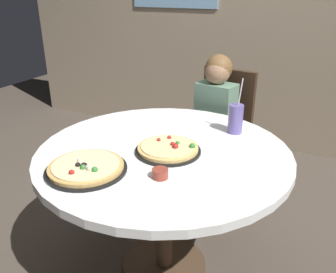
# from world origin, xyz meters

# --- Properties ---
(ground_plane) EXTENTS (8.00, 8.00, 0.00)m
(ground_plane) POSITION_xyz_m (0.00, 0.00, 0.00)
(ground_plane) COLOR #4C4238
(dining_table) EXTENTS (1.26, 1.26, 0.75)m
(dining_table) POSITION_xyz_m (0.00, 0.00, 0.66)
(dining_table) COLOR white
(dining_table) RESTS_ON ground_plane
(chair_wooden) EXTENTS (0.46, 0.46, 0.95)m
(chair_wooden) POSITION_xyz_m (0.01, 0.92, 0.53)
(chair_wooden) COLOR #382619
(chair_wooden) RESTS_ON ground_plane
(diner_child) EXTENTS (0.31, 0.43, 1.08)m
(diner_child) POSITION_xyz_m (-0.01, 0.74, 0.48)
(diner_child) COLOR #3F4766
(diner_child) RESTS_ON ground_plane
(pizza_veggie) EXTENTS (0.32, 0.32, 0.05)m
(pizza_veggie) POSITION_xyz_m (0.03, -0.02, 0.77)
(pizza_veggie) COLOR black
(pizza_veggie) RESTS_ON dining_table
(pizza_cheese) EXTENTS (0.36, 0.36, 0.05)m
(pizza_cheese) POSITION_xyz_m (-0.21, -0.34, 0.77)
(pizza_cheese) COLOR black
(pizza_cheese) RESTS_ON dining_table
(soda_cup) EXTENTS (0.08, 0.08, 0.31)m
(soda_cup) POSITION_xyz_m (0.26, 0.36, 0.83)
(soda_cup) COLOR #6659A5
(soda_cup) RESTS_ON dining_table
(sauce_bowl) EXTENTS (0.07, 0.07, 0.04)m
(sauce_bowl) POSITION_xyz_m (0.11, -0.26, 0.77)
(sauce_bowl) COLOR brown
(sauce_bowl) RESTS_ON dining_table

